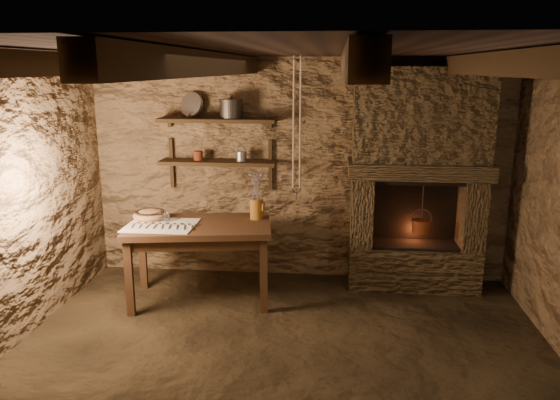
# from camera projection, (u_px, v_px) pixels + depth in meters

# --- Properties ---
(floor) EXTENTS (4.50, 4.50, 0.00)m
(floor) POSITION_uv_depth(u_px,v_px,m) (279.00, 366.00, 4.29)
(floor) COLOR black
(floor) RESTS_ON ground
(back_wall) EXTENTS (4.50, 0.04, 2.40)m
(back_wall) POSITION_uv_depth(u_px,v_px,m) (298.00, 170.00, 5.94)
(back_wall) COLOR #493522
(back_wall) RESTS_ON floor
(front_wall) EXTENTS (4.50, 0.04, 2.40)m
(front_wall) POSITION_uv_depth(u_px,v_px,m) (226.00, 361.00, 2.07)
(front_wall) COLOR #493522
(front_wall) RESTS_ON floor
(ceiling) EXTENTS (4.50, 4.00, 0.04)m
(ceiling) POSITION_uv_depth(u_px,v_px,m) (279.00, 51.00, 3.72)
(ceiling) COLOR black
(ceiling) RESTS_ON back_wall
(beam_far_left) EXTENTS (0.14, 3.95, 0.16)m
(beam_far_left) POSITION_uv_depth(u_px,v_px,m) (71.00, 64.00, 3.89)
(beam_far_left) COLOR black
(beam_far_left) RESTS_ON ceiling
(beam_mid_left) EXTENTS (0.14, 3.95, 0.16)m
(beam_mid_left) POSITION_uv_depth(u_px,v_px,m) (208.00, 64.00, 3.79)
(beam_mid_left) COLOR black
(beam_mid_left) RESTS_ON ceiling
(beam_mid_right) EXTENTS (0.14, 3.95, 0.16)m
(beam_mid_right) POSITION_uv_depth(u_px,v_px,m) (353.00, 64.00, 3.70)
(beam_mid_right) COLOR black
(beam_mid_right) RESTS_ON ceiling
(beam_far_right) EXTENTS (0.14, 3.95, 0.16)m
(beam_far_right) POSITION_uv_depth(u_px,v_px,m) (505.00, 64.00, 3.60)
(beam_far_right) COLOR black
(beam_far_right) RESTS_ON ceiling
(shelf_lower) EXTENTS (1.25, 0.30, 0.04)m
(shelf_lower) POSITION_uv_depth(u_px,v_px,m) (218.00, 162.00, 5.84)
(shelf_lower) COLOR black
(shelf_lower) RESTS_ON back_wall
(shelf_upper) EXTENTS (1.25, 0.30, 0.04)m
(shelf_upper) POSITION_uv_depth(u_px,v_px,m) (217.00, 120.00, 5.74)
(shelf_upper) COLOR black
(shelf_upper) RESTS_ON back_wall
(hearth) EXTENTS (1.43, 0.51, 2.30)m
(hearth) POSITION_uv_depth(u_px,v_px,m) (418.00, 174.00, 5.59)
(hearth) COLOR #362A1B
(hearth) RESTS_ON floor
(work_table) EXTENTS (1.50, 1.00, 0.80)m
(work_table) POSITION_uv_depth(u_px,v_px,m) (200.00, 259.00, 5.43)
(work_table) COLOR #372113
(work_table) RESTS_ON floor
(linen_cloth) EXTENTS (0.66, 0.53, 0.01)m
(linen_cloth) POSITION_uv_depth(u_px,v_px,m) (161.00, 225.00, 5.28)
(linen_cloth) COLOR silver
(linen_cloth) RESTS_ON work_table
(pewter_cutlery_row) EXTENTS (0.55, 0.21, 0.01)m
(pewter_cutlery_row) POSITION_uv_depth(u_px,v_px,m) (160.00, 225.00, 5.26)
(pewter_cutlery_row) COLOR gray
(pewter_cutlery_row) RESTS_ON linen_cloth
(drinking_glasses) EXTENTS (0.21, 0.06, 0.09)m
(drinking_glasses) POSITION_uv_depth(u_px,v_px,m) (167.00, 217.00, 5.39)
(drinking_glasses) COLOR white
(drinking_glasses) RESTS_ON linen_cloth
(stoneware_jug) EXTENTS (0.15, 0.14, 0.47)m
(stoneware_jug) POSITION_uv_depth(u_px,v_px,m) (257.00, 199.00, 5.48)
(stoneware_jug) COLOR #8E5B1B
(stoneware_jug) RESTS_ON work_table
(wooden_bowl) EXTENTS (0.39, 0.39, 0.12)m
(wooden_bowl) POSITION_uv_depth(u_px,v_px,m) (150.00, 215.00, 5.49)
(wooden_bowl) COLOR #A06A45
(wooden_bowl) RESTS_ON work_table
(iron_stockpot) EXTENTS (0.29, 0.29, 0.18)m
(iron_stockpot) POSITION_uv_depth(u_px,v_px,m) (231.00, 110.00, 5.70)
(iron_stockpot) COLOR #312D2B
(iron_stockpot) RESTS_ON shelf_upper
(tin_pan) EXTENTS (0.29, 0.22, 0.27)m
(tin_pan) POSITION_uv_depth(u_px,v_px,m) (192.00, 105.00, 5.83)
(tin_pan) COLOR #A9AAA4
(tin_pan) RESTS_ON shelf_upper
(small_kettle) EXTENTS (0.17, 0.15, 0.16)m
(small_kettle) POSITION_uv_depth(u_px,v_px,m) (241.00, 156.00, 5.80)
(small_kettle) COLOR #A9AAA4
(small_kettle) RESTS_ON shelf_lower
(rusty_tin) EXTENTS (0.13, 0.13, 0.10)m
(rusty_tin) POSITION_uv_depth(u_px,v_px,m) (198.00, 156.00, 5.85)
(rusty_tin) COLOR #5B2512
(rusty_tin) RESTS_ON shelf_lower
(red_pot) EXTENTS (0.25, 0.25, 0.54)m
(red_pot) POSITION_uv_depth(u_px,v_px,m) (421.00, 225.00, 5.66)
(red_pot) COLOR maroon
(red_pot) RESTS_ON hearth
(hanging_ropes) EXTENTS (0.08, 0.08, 1.20)m
(hanging_ropes) POSITION_uv_depth(u_px,v_px,m) (297.00, 124.00, 4.88)
(hanging_ropes) COLOR #CAAF8E
(hanging_ropes) RESTS_ON ceiling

